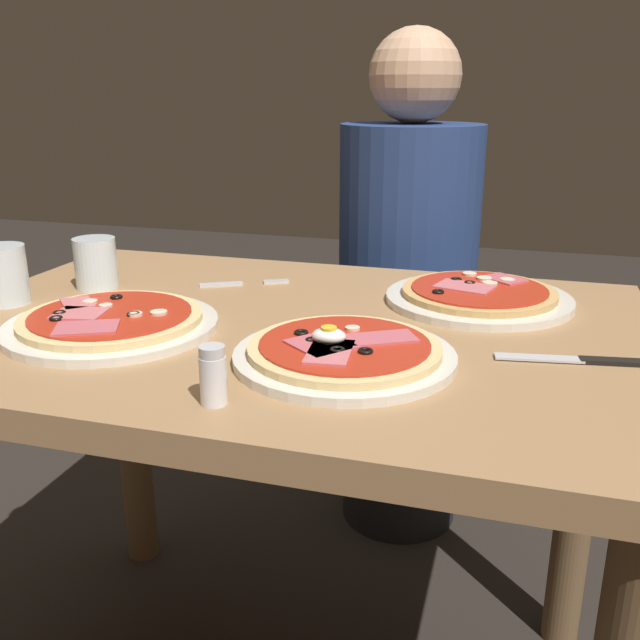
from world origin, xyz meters
name	(u,v)px	position (x,y,z in m)	size (l,w,h in m)	color
dining_table	(284,401)	(0.00, 0.00, 0.59)	(1.06, 0.73, 0.72)	#9E754C
pizza_foreground	(344,352)	(0.13, -0.13, 0.74)	(0.28, 0.28, 0.05)	silver
pizza_across_left	(111,322)	(-0.22, -0.10, 0.73)	(0.30, 0.30, 0.03)	silver
pizza_across_right	(479,296)	(0.27, 0.18, 0.73)	(0.30, 0.30, 0.03)	silver
water_glass_near	(4,279)	(-0.46, -0.04, 0.76)	(0.07, 0.07, 0.09)	silver
water_glass_far	(96,267)	(-0.37, 0.09, 0.76)	(0.07, 0.07, 0.09)	silver
fork	(237,284)	(-0.15, 0.17, 0.73)	(0.15, 0.09, 0.00)	silver
knife	(585,360)	(0.42, -0.05, 0.73)	(0.20, 0.05, 0.01)	silver
salt_shaker	(213,376)	(0.02, -0.29, 0.76)	(0.03, 0.03, 0.07)	white
diner_person	(406,307)	(0.08, 0.65, 0.56)	(0.32, 0.32, 1.18)	black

